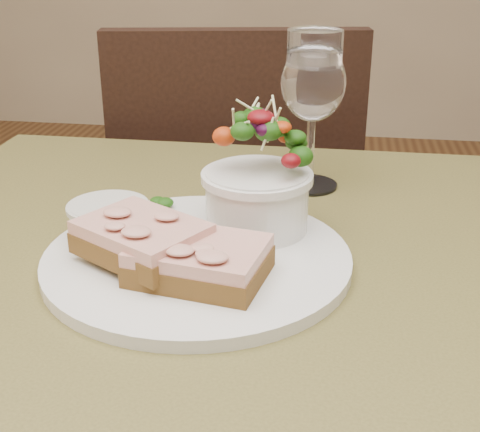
# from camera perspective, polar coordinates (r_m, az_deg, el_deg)

# --- Properties ---
(cafe_table) EXTENTS (0.80, 0.80, 0.75)m
(cafe_table) POSITION_cam_1_polar(r_m,az_deg,el_deg) (0.67, -0.77, -12.86)
(cafe_table) COLOR #4F4822
(cafe_table) RESTS_ON ground
(chair_far) EXTENTS (0.49, 0.49, 0.90)m
(chair_far) POSITION_cam_1_polar(r_m,az_deg,el_deg) (1.44, -0.46, -7.95)
(chair_far) COLOR black
(chair_far) RESTS_ON ground
(dinner_plate) EXTENTS (0.29, 0.29, 0.01)m
(dinner_plate) POSITION_cam_1_polar(r_m,az_deg,el_deg) (0.64, -3.66, -3.66)
(dinner_plate) COLOR white
(dinner_plate) RESTS_ON cafe_table
(sandwich_front) EXTENTS (0.13, 0.10, 0.03)m
(sandwich_front) POSITION_cam_1_polar(r_m,az_deg,el_deg) (0.59, -3.50, -3.80)
(sandwich_front) COLOR #442A12
(sandwich_front) RESTS_ON dinner_plate
(sandwich_back) EXTENTS (0.14, 0.13, 0.03)m
(sandwich_back) POSITION_cam_1_polar(r_m,az_deg,el_deg) (0.61, -8.34, -1.92)
(sandwich_back) COLOR #442A12
(sandwich_back) RESTS_ON dinner_plate
(ramekin) EXTENTS (0.07, 0.07, 0.04)m
(ramekin) POSITION_cam_1_polar(r_m,az_deg,el_deg) (0.67, -11.14, -0.27)
(ramekin) COLOR beige
(ramekin) RESTS_ON dinner_plate
(salad_bowl) EXTENTS (0.10, 0.10, 0.13)m
(salad_bowl) POSITION_cam_1_polar(r_m,az_deg,el_deg) (0.66, 1.47, 3.62)
(salad_bowl) COLOR white
(salad_bowl) RESTS_ON dinner_plate
(garnish) EXTENTS (0.05, 0.04, 0.02)m
(garnish) POSITION_cam_1_polar(r_m,az_deg,el_deg) (0.72, -8.52, 0.81)
(garnish) COLOR #103409
(garnish) RESTS_ON dinner_plate
(wine_glass) EXTENTS (0.08, 0.08, 0.18)m
(wine_glass) POSITION_cam_1_polar(r_m,az_deg,el_deg) (0.80, 6.25, 10.84)
(wine_glass) COLOR white
(wine_glass) RESTS_ON cafe_table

